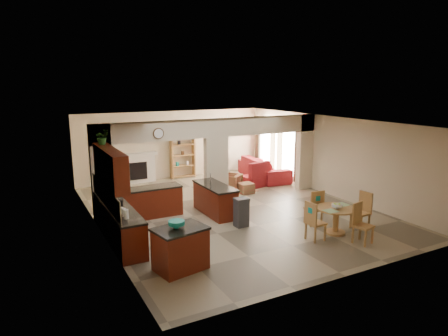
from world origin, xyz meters
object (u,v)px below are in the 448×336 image
kitchen_island (180,249)px  armchair (231,182)px  sofa (264,168)px  dining_table (336,216)px

kitchen_island → armchair: size_ratio=1.75×
sofa → armchair: (-2.17, -1.11, -0.10)m
dining_table → sofa: bearing=73.9°
dining_table → kitchen_island: bearing=-179.6°
dining_table → armchair: dining_table is taller
armchair → dining_table: bearing=56.2°
kitchen_island → dining_table: bearing=-10.9°
sofa → armchair: size_ratio=4.09×
sofa → kitchen_island: bearing=141.0°
kitchen_island → sofa: bearing=33.7°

